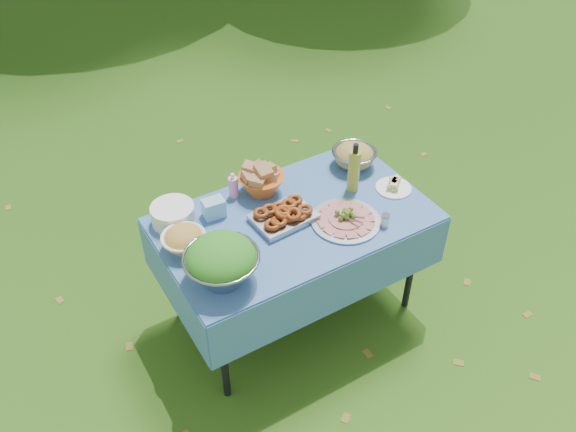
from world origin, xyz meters
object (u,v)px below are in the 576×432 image
object	(u,v)px
salad_bowl	(221,261)
pasta_bowl_steel	(354,155)
charcuterie_platter	(346,216)
oil_bottle	(354,167)
bread_bowl	(261,179)
picnic_table	(294,267)
plate_stack	(173,214)

from	to	relation	value
salad_bowl	pasta_bowl_steel	bearing A→B (deg)	21.99
charcuterie_platter	oil_bottle	bearing A→B (deg)	47.30
salad_bowl	oil_bottle	bearing A→B (deg)	14.89
pasta_bowl_steel	salad_bowl	bearing A→B (deg)	-158.01
pasta_bowl_steel	bread_bowl	bearing A→B (deg)	174.38
salad_bowl	oil_bottle	size ratio (longest dim) A/B	1.19
picnic_table	bread_bowl	bearing A→B (deg)	98.14
bread_bowl	oil_bottle	world-z (taller)	oil_bottle
salad_bowl	pasta_bowl_steel	world-z (taller)	salad_bowl
pasta_bowl_steel	charcuterie_platter	distance (m)	0.53
charcuterie_platter	oil_bottle	world-z (taller)	oil_bottle
plate_stack	pasta_bowl_steel	bearing A→B (deg)	-3.69
picnic_table	plate_stack	world-z (taller)	plate_stack
plate_stack	pasta_bowl_steel	distance (m)	1.13
picnic_table	pasta_bowl_steel	world-z (taller)	pasta_bowl_steel
charcuterie_platter	plate_stack	bearing A→B (deg)	149.01
bread_bowl	charcuterie_platter	xyz separation A→B (m)	(0.26, -0.46, -0.04)
plate_stack	bread_bowl	bearing A→B (deg)	-1.50
picnic_table	pasta_bowl_steel	bearing A→B (deg)	22.52
pasta_bowl_steel	charcuterie_platter	world-z (taller)	pasta_bowl_steel
picnic_table	pasta_bowl_steel	distance (m)	0.75
salad_bowl	charcuterie_platter	size ratio (longest dim) A/B	0.98
plate_stack	bread_bowl	size ratio (longest dim) A/B	0.89
picnic_table	oil_bottle	size ratio (longest dim) A/B	4.76
salad_bowl	bread_bowl	xyz separation A→B (m)	(0.49, 0.50, -0.03)
bread_bowl	charcuterie_platter	distance (m)	0.53
pasta_bowl_steel	charcuterie_platter	bearing A→B (deg)	-130.26
picnic_table	pasta_bowl_steel	xyz separation A→B (m)	(0.56, 0.23, 0.45)
pasta_bowl_steel	plate_stack	bearing A→B (deg)	176.31
plate_stack	oil_bottle	size ratio (longest dim) A/B	0.76
picnic_table	plate_stack	size ratio (longest dim) A/B	6.25
salad_bowl	bread_bowl	size ratio (longest dim) A/B	1.40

